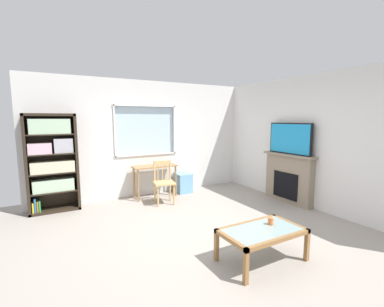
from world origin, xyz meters
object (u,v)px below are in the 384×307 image
(fireplace, at_px, (289,178))
(tv, at_px, (290,139))
(desk_under_window, at_px, (155,171))
(wooden_chair, at_px, (164,182))
(plastic_drawer_unit, at_px, (183,183))
(sippy_cup, at_px, (271,221))
(coffee_table, at_px, (262,234))
(bookshelf, at_px, (52,159))

(fireplace, xyz_separation_m, tv, (-0.02, 0.00, 0.85))
(desk_under_window, xyz_separation_m, wooden_chair, (-0.00, -0.51, -0.15))
(plastic_drawer_unit, height_order, fireplace, fireplace)
(wooden_chair, relative_size, sippy_cup, 10.00)
(desk_under_window, distance_m, tv, 3.04)
(desk_under_window, relative_size, wooden_chair, 1.11)
(plastic_drawer_unit, bearing_deg, wooden_chair, -142.98)
(plastic_drawer_unit, height_order, coffee_table, plastic_drawer_unit)
(tv, bearing_deg, desk_under_window, 143.30)
(bookshelf, xyz_separation_m, desk_under_window, (2.06, -0.11, -0.41))
(bookshelf, height_order, desk_under_window, bookshelf)
(fireplace, bearing_deg, coffee_table, -145.88)
(wooden_chair, relative_size, plastic_drawer_unit, 1.92)
(desk_under_window, bearing_deg, sippy_cup, -83.31)
(fireplace, height_order, sippy_cup, fireplace)
(fireplace, distance_m, coffee_table, 2.67)
(wooden_chair, bearing_deg, fireplace, -27.58)
(plastic_drawer_unit, xyz_separation_m, coffee_table, (-0.58, -3.30, 0.13))
(plastic_drawer_unit, relative_size, sippy_cup, 5.20)
(plastic_drawer_unit, bearing_deg, fireplace, -47.99)
(desk_under_window, height_order, fireplace, fireplace)
(coffee_table, bearing_deg, desk_under_window, 92.99)
(fireplace, relative_size, coffee_table, 1.18)
(tv, bearing_deg, wooden_chair, 152.24)
(bookshelf, relative_size, plastic_drawer_unit, 4.05)
(bookshelf, distance_m, wooden_chair, 2.22)
(wooden_chair, xyz_separation_m, plastic_drawer_unit, (0.75, 0.56, -0.23))
(plastic_drawer_unit, bearing_deg, bookshelf, 178.83)
(bookshelf, distance_m, coffee_table, 4.08)
(bookshelf, relative_size, sippy_cup, 21.04)
(sippy_cup, bearing_deg, coffee_table, -163.58)
(tv, xyz_separation_m, sippy_cup, (-1.98, -1.43, -0.92))
(plastic_drawer_unit, distance_m, coffee_table, 3.35)
(sippy_cup, bearing_deg, tv, 35.87)
(coffee_table, xyz_separation_m, sippy_cup, (0.20, 0.06, 0.10))
(tv, relative_size, sippy_cup, 11.66)
(wooden_chair, bearing_deg, desk_under_window, 89.74)
(plastic_drawer_unit, relative_size, fireplace, 0.38)
(plastic_drawer_unit, bearing_deg, sippy_cup, -96.56)
(wooden_chair, xyz_separation_m, tv, (2.36, -1.24, 0.92))
(fireplace, xyz_separation_m, coffee_table, (-2.20, -1.49, -0.17))
(plastic_drawer_unit, bearing_deg, coffee_table, -99.92)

